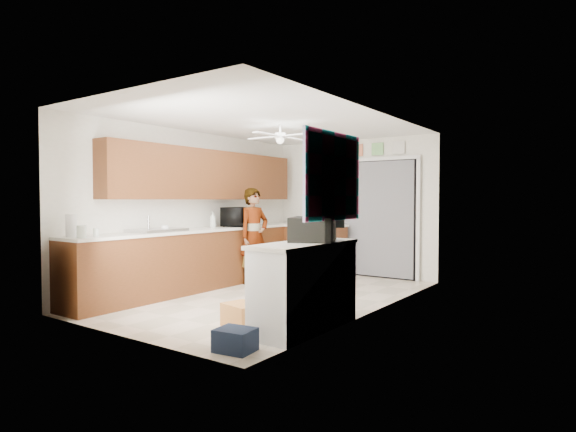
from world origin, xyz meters
The scene contains 41 objects.
floor centered at (0.00, 0.00, 0.00)m, with size 5.00×5.00×0.00m, color beige.
ceiling centered at (0.00, 0.00, 2.50)m, with size 5.00×5.00×0.00m, color white.
wall_back centered at (0.00, 2.50, 1.25)m, with size 3.20×3.20×0.00m, color white.
wall_front centered at (0.00, -2.50, 1.25)m, with size 3.20×3.20×0.00m, color white.
wall_left centered at (-1.60, 0.00, 1.25)m, with size 5.00×5.00×0.00m, color white.
wall_right centered at (1.60, 0.00, 1.25)m, with size 5.00×5.00×0.00m, color white.
left_base_cabinets centered at (-1.30, 0.00, 0.45)m, with size 0.60×4.80×0.90m, color brown.
left_countertop centered at (-1.29, 0.00, 0.92)m, with size 0.62×4.80×0.04m, color white.
upper_cabinets centered at (-1.44, 0.20, 1.80)m, with size 0.32×4.00×0.80m, color brown.
sink_basin centered at (-1.29, -1.00, 0.95)m, with size 0.50×0.76×0.06m, color silver.
faucet centered at (-1.48, -1.00, 1.05)m, with size 0.03×0.03×0.22m, color silver.
peninsula_base centered at (-0.50, 2.00, 0.45)m, with size 1.00×0.60×0.90m, color brown.
peninsula_top centered at (-0.50, 2.00, 0.92)m, with size 1.04×0.64×0.04m, color white.
back_opening_recess centered at (0.25, 2.47, 1.05)m, with size 2.00×0.06×2.10m, color black.
curtain_panel centered at (0.25, 2.43, 1.05)m, with size 1.90×0.03×2.05m, color gray.
door_trim_left centered at (-0.77, 2.44, 1.05)m, with size 0.06×0.04×2.10m, color white.
door_trim_right centered at (1.27, 2.44, 1.05)m, with size 0.06×0.04×2.10m, color white.
door_trim_head centered at (0.25, 2.44, 2.12)m, with size 2.10×0.04×0.06m, color white.
header_frame_0 centered at (-0.60, 2.47, 2.30)m, with size 0.22×0.02×0.22m, color #FBC153.
header_frame_2 centered at (0.10, 2.47, 2.30)m, with size 0.22×0.02×0.22m, color #DF7853.
header_frame_3 centered at (0.50, 2.47, 2.30)m, with size 0.22×0.02×0.22m, color #7AC16E.
header_frame_4 centered at (0.90, 2.47, 2.30)m, with size 0.22×0.02×0.22m, color silver.
route66_sign centered at (-0.95, 2.47, 2.30)m, with size 0.22×0.02×0.26m, color silver.
right_counter_base centered at (1.35, -1.20, 0.45)m, with size 0.50×1.40×0.90m, color white.
right_counter_top centered at (1.34, -1.20, 0.92)m, with size 0.54×1.44×0.04m, color white.
abstract_painting centered at (1.58, -1.00, 1.65)m, with size 0.03×1.15×0.95m, color #FF5DAC.
ceiling_fan centered at (0.00, 0.20, 2.32)m, with size 1.14×1.14×0.24m, color white.
microwave centered at (-1.22, 0.68, 1.10)m, with size 0.59×0.40×0.33m, color black.
soap_bottle centered at (-1.34, 0.18, 1.07)m, with size 0.10×0.10×0.26m, color silver.
cup centered at (-1.25, -0.90, 0.98)m, with size 0.11×0.11×0.09m, color white.
jar_a centered at (-1.14, -2.25, 1.02)m, with size 0.11×0.11×0.15m, color silver.
jar_b centered at (-1.20, -2.02, 0.99)m, with size 0.07×0.07×0.10m, color silver.
paper_towel_roll centered at (-1.36, -2.25, 1.08)m, with size 0.13×0.13×0.28m, color white.
suitcase centered at (1.32, -0.99, 1.07)m, with size 0.46×0.62×0.26m, color black.
suitcase_rim centered at (1.32, -0.99, 0.96)m, with size 0.44×0.58×0.02m, color yellow.
suitcase_lid centered at (1.32, -0.70, 1.32)m, with size 0.42×0.03×0.50m, color black.
cardboard_box centered at (0.73, -1.51, 0.13)m, with size 0.41×0.31×0.25m, color #BB773A.
navy_crate centered at (1.24, -2.20, 0.11)m, with size 0.34×0.29×0.21m, color #162037.
cabinet_door_panel centered at (0.50, 0.06, 0.26)m, with size 0.35×0.03×0.53m, color brown.
man centered at (-0.90, 0.70, 0.79)m, with size 0.58×0.38×1.59m, color white.
dog centered at (-0.27, 0.32, 0.19)m, with size 0.21×0.49×0.39m, color black.
Camera 1 is at (4.16, -5.50, 1.40)m, focal length 30.00 mm.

